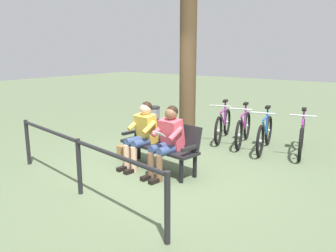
% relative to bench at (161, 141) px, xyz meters
% --- Properties ---
extents(ground_plane, '(40.00, 40.00, 0.00)m').
position_rel_bench_xyz_m(ground_plane, '(-0.13, 0.20, -0.51)').
color(ground_plane, '#566647').
extents(bench, '(1.65, 0.68, 0.87)m').
position_rel_bench_xyz_m(bench, '(0.00, 0.00, 0.00)').
color(bench, black).
rests_on(bench, ground).
extents(person_reading, '(0.53, 0.80, 1.20)m').
position_rel_bench_xyz_m(person_reading, '(-0.30, 0.21, 0.16)').
color(person_reading, '#D84C59').
rests_on(person_reading, ground).
extents(person_companion, '(0.53, 0.80, 1.20)m').
position_rel_bench_xyz_m(person_companion, '(0.34, 0.12, 0.16)').
color(person_companion, gold).
rests_on(person_companion, ground).
extents(handbag, '(0.31, 0.17, 0.24)m').
position_rel_bench_xyz_m(handbag, '(0.96, -0.05, -0.39)').
color(handbag, olive).
rests_on(handbag, ground).
extents(tree_trunk, '(0.35, 0.35, 3.87)m').
position_rel_bench_xyz_m(tree_trunk, '(0.43, -1.49, 1.43)').
color(tree_trunk, '#4C3823').
rests_on(tree_trunk, ground).
extents(litter_bin, '(0.36, 0.36, 0.83)m').
position_rel_bench_xyz_m(litter_bin, '(1.30, -1.33, -0.09)').
color(litter_bin, slate).
rests_on(litter_bin, ground).
extents(bicycle_red, '(0.57, 1.65, 0.94)m').
position_rel_bench_xyz_m(bicycle_red, '(-1.76, -2.43, -0.15)').
color(bicycle_red, black).
rests_on(bicycle_red, ground).
extents(bicycle_black, '(0.52, 1.66, 0.94)m').
position_rel_bench_xyz_m(bicycle_black, '(-1.06, -2.23, -0.15)').
color(bicycle_black, black).
rests_on(bicycle_black, ground).
extents(bicycle_purple, '(0.58, 1.64, 0.94)m').
position_rel_bench_xyz_m(bicycle_purple, '(-0.49, -2.39, -0.15)').
color(bicycle_purple, black).
rests_on(bicycle_purple, ground).
extents(bicycle_silver, '(0.62, 1.63, 0.94)m').
position_rel_bench_xyz_m(bicycle_silver, '(0.08, -2.49, -0.15)').
color(bicycle_silver, black).
rests_on(bicycle_silver, ground).
extents(railing_fence, '(3.78, 0.66, 0.85)m').
position_rel_bench_xyz_m(railing_fence, '(0.28, 1.60, 0.11)').
color(railing_fence, black).
rests_on(railing_fence, ground).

